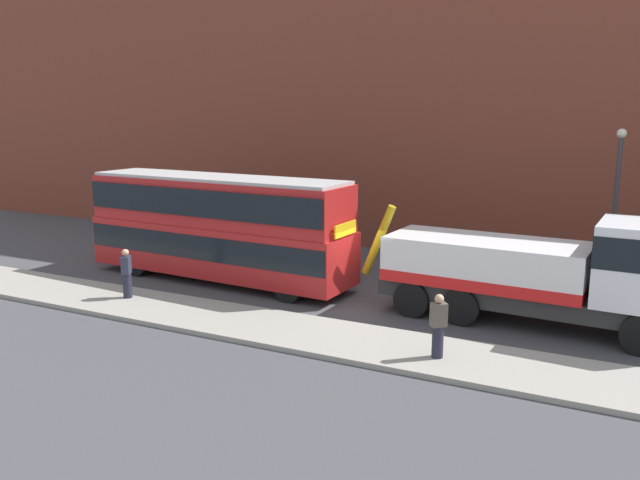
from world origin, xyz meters
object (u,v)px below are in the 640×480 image
object	(u,v)px
pedestrian_bystander	(438,327)
street_lamp	(616,192)
recovery_tow_truck	(545,270)
double_decker_bus	(218,224)
pedestrian_onlooker	(127,274)

from	to	relation	value
pedestrian_bystander	street_lamp	size ratio (longest dim) A/B	0.29
recovery_tow_truck	double_decker_bus	distance (m)	11.96
recovery_tow_truck	pedestrian_onlooker	distance (m)	13.66
pedestrian_bystander	street_lamp	world-z (taller)	street_lamp
recovery_tow_truck	pedestrian_bystander	world-z (taller)	recovery_tow_truck
recovery_tow_truck	pedestrian_onlooker	size ratio (longest dim) A/B	5.97
pedestrian_onlooker	street_lamp	bearing A→B (deg)	8.42
street_lamp	recovery_tow_truck	bearing A→B (deg)	-103.66
pedestrian_onlooker	pedestrian_bystander	distance (m)	11.10
pedestrian_bystander	street_lamp	bearing A→B (deg)	-59.46
recovery_tow_truck	street_lamp	world-z (taller)	street_lamp
double_decker_bus	recovery_tow_truck	bearing A→B (deg)	3.36
recovery_tow_truck	double_decker_bus	world-z (taller)	double_decker_bus
double_decker_bus	pedestrian_bystander	distance (m)	10.86
recovery_tow_truck	pedestrian_bystander	distance (m)	4.75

